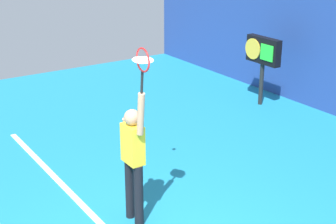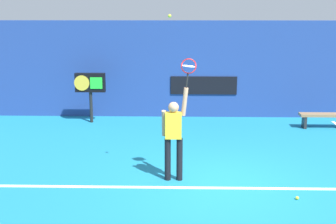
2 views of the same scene
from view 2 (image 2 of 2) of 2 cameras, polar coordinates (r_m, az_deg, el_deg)
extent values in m
plane|color=teal|center=(9.56, 6.28, -9.06)|extent=(18.00, 18.00, 0.00)
cube|color=navy|center=(15.15, 4.52, 5.37)|extent=(18.00, 0.20, 3.19)
cube|color=black|center=(15.11, 4.51, 3.35)|extent=(2.20, 0.03, 0.60)
cube|color=white|center=(9.37, 6.38, -9.48)|extent=(10.00, 0.10, 0.01)
cylinder|color=black|center=(9.60, -0.04, -5.94)|extent=(0.13, 0.13, 0.92)
cylinder|color=black|center=(9.60, 1.46, -5.95)|extent=(0.13, 0.13, 0.92)
cube|color=yellow|center=(9.39, 0.69, -1.70)|extent=(0.34, 0.20, 0.55)
sphere|color=tan|center=(9.30, 0.70, 0.60)|extent=(0.22, 0.22, 0.22)
cylinder|color=tan|center=(9.28, 2.12, 1.31)|extent=(0.15, 0.09, 0.59)
cylinder|color=tan|center=(9.47, -0.51, -1.42)|extent=(0.09, 0.23, 0.58)
cylinder|color=black|center=(9.20, 2.42, 3.98)|extent=(0.06, 0.03, 0.30)
torus|color=red|center=(9.16, 2.62, 5.79)|extent=(0.34, 0.02, 0.34)
cylinder|color=silver|center=(9.16, 2.62, 5.79)|extent=(0.27, 0.27, 0.03)
sphere|color=#CCE033|center=(9.05, 0.21, 11.99)|extent=(0.07, 0.07, 0.07)
cylinder|color=black|center=(14.67, -9.64, 0.61)|extent=(0.10, 0.10, 0.99)
cube|color=black|center=(14.52, -9.76, 3.67)|extent=(0.95, 0.18, 0.60)
cylinder|color=gold|center=(14.48, -10.80, 3.60)|extent=(0.48, 0.02, 0.48)
cube|color=#26D833|center=(14.39, -9.02, 3.61)|extent=(0.38, 0.02, 0.36)
cube|color=olive|center=(14.56, 18.91, -0.34)|extent=(1.40, 0.36, 0.08)
cube|color=#262628|center=(14.46, 16.76, -1.20)|extent=(0.08, 0.32, 0.37)
sphere|color=#CCE033|center=(9.12, 15.94, -10.35)|extent=(0.07, 0.07, 0.07)
camera|label=1|loc=(8.07, 44.97, 12.47)|focal=54.76mm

